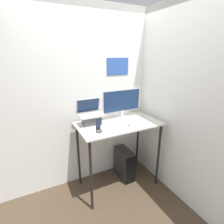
{
  "coord_description": "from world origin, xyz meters",
  "views": [
    {
      "loc": [
        -1.1,
        -1.67,
        1.94
      ],
      "look_at": [
        -0.11,
        0.32,
        1.2
      ],
      "focal_mm": 28.0,
      "sensor_mm": 36.0,
      "label": 1
    }
  ],
  "objects_px": {
    "laptop": "(91,117)",
    "mouse": "(129,125)",
    "computer_tower": "(124,164)",
    "keyboard": "(116,129)",
    "cell_phone": "(99,129)",
    "monitor": "(122,104)"
  },
  "relations": [
    {
      "from": "monitor",
      "to": "cell_phone",
      "type": "distance_m",
      "value": 0.61
    },
    {
      "from": "cell_phone",
      "to": "mouse",
      "type": "bearing_deg",
      "value": 0.41
    },
    {
      "from": "mouse",
      "to": "monitor",
      "type": "bearing_deg",
      "value": 78.32
    },
    {
      "from": "laptop",
      "to": "mouse",
      "type": "relative_size",
      "value": 6.03
    },
    {
      "from": "mouse",
      "to": "cell_phone",
      "type": "distance_m",
      "value": 0.44
    },
    {
      "from": "laptop",
      "to": "monitor",
      "type": "relative_size",
      "value": 0.56
    },
    {
      "from": "laptop",
      "to": "monitor",
      "type": "bearing_deg",
      "value": 1.52
    },
    {
      "from": "laptop",
      "to": "computer_tower",
      "type": "bearing_deg",
      "value": -5.32
    },
    {
      "from": "laptop",
      "to": "keyboard",
      "type": "height_order",
      "value": "laptop"
    },
    {
      "from": "keyboard",
      "to": "cell_phone",
      "type": "height_order",
      "value": "cell_phone"
    },
    {
      "from": "monitor",
      "to": "keyboard",
      "type": "relative_size",
      "value": 1.96
    },
    {
      "from": "monitor",
      "to": "mouse",
      "type": "distance_m",
      "value": 0.38
    },
    {
      "from": "keyboard",
      "to": "cell_phone",
      "type": "relative_size",
      "value": 1.74
    },
    {
      "from": "laptop",
      "to": "mouse",
      "type": "distance_m",
      "value": 0.52
    },
    {
      "from": "keyboard",
      "to": "mouse",
      "type": "height_order",
      "value": "mouse"
    },
    {
      "from": "laptop",
      "to": "keyboard",
      "type": "relative_size",
      "value": 1.11
    },
    {
      "from": "monitor",
      "to": "computer_tower",
      "type": "distance_m",
      "value": 1.01
    },
    {
      "from": "laptop",
      "to": "computer_tower",
      "type": "relative_size",
      "value": 0.71
    },
    {
      "from": "keyboard",
      "to": "mouse",
      "type": "relative_size",
      "value": 5.46
    },
    {
      "from": "mouse",
      "to": "computer_tower",
      "type": "relative_size",
      "value": 0.12
    },
    {
      "from": "laptop",
      "to": "keyboard",
      "type": "xyz_separation_m",
      "value": [
        0.22,
        -0.32,
        -0.09
      ]
    },
    {
      "from": "laptop",
      "to": "cell_phone",
      "type": "bearing_deg",
      "value": -92.09
    }
  ]
}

